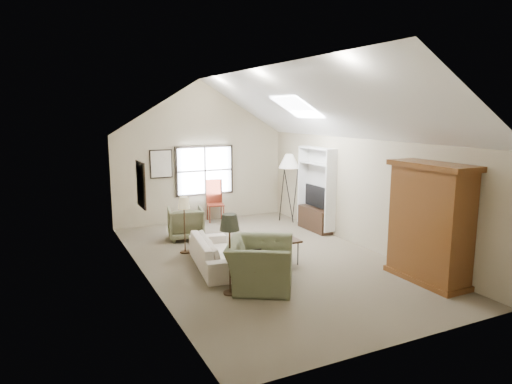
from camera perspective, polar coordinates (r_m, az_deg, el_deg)
name	(u,v)px	position (r m, az deg, el deg)	size (l,w,h in m)	color
room_shell	(265,107)	(9.31, 1.09, 10.63)	(5.01, 8.01, 4.00)	#6C614D
window	(205,171)	(13.10, -6.43, 2.69)	(1.72, 0.08, 1.42)	black
skylight	(297,107)	(10.73, 5.17, 10.57)	(0.80, 1.20, 0.52)	white
wall_art	(152,173)	(10.59, -12.90, 2.28)	(1.97, 3.71, 0.88)	black
armoire	(430,223)	(8.94, 20.92, -3.64)	(0.60, 1.50, 2.20)	brown
tv_alcove	(316,187)	(12.04, 7.55, 0.57)	(0.32, 1.30, 2.10)	white
media_console	(315,219)	(12.19, 7.38, -3.38)	(0.34, 1.18, 0.60)	#382316
tv_panel	(315,196)	(12.07, 7.44, -0.51)	(0.05, 0.90, 0.55)	black
sofa	(217,253)	(9.32, -4.89, -7.55)	(2.06, 0.81, 0.60)	white
armchair_near	(260,264)	(8.26, 0.50, -8.98)	(1.29, 1.13, 0.84)	#596345
armchair_far	(186,223)	(11.41, -8.78, -3.87)	(0.83, 0.86, 0.78)	#686949
coffee_table	(274,253)	(9.42, 2.28, -7.59)	(1.02, 0.57, 0.52)	#362016
bowl	(274,239)	(9.34, 2.29, -5.89)	(0.24, 0.24, 0.06)	#321F14
side_table	(256,280)	(7.98, 0.01, -10.90)	(0.52, 0.52, 0.52)	#361F16
side_chair	(215,201)	(13.07, -5.09, -1.12)	(0.46, 0.46, 1.18)	brown
tripod_lamp	(289,187)	(13.00, 4.11, 0.59)	(0.57, 0.57, 1.97)	silver
dark_lamp	(230,254)	(7.85, -3.29, -7.72)	(0.34, 0.34, 1.44)	#25291D
tan_lamp	(185,224)	(10.23, -8.92, -4.03)	(0.26, 0.26, 1.29)	tan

